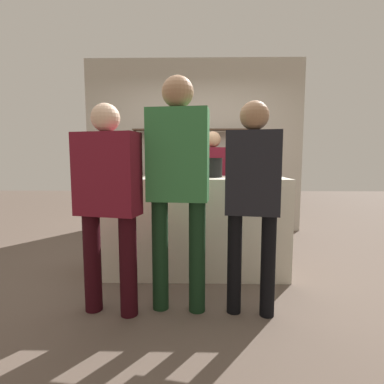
{
  "coord_description": "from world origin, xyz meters",
  "views": [
    {
      "loc": [
        0.06,
        -3.09,
        1.21
      ],
      "look_at": [
        0.0,
        0.0,
        0.86
      ],
      "focal_mm": 28.0,
      "sensor_mm": 36.0,
      "label": 1
    }
  ],
  "objects_px": {
    "counter_bottle_1": "(129,164)",
    "ice_bucket": "(213,168)",
    "customer_center": "(178,176)",
    "counter_bottle_2": "(119,166)",
    "counter_bottle_0": "(181,164)",
    "cork_jar": "(246,172)",
    "server_behind_counter": "(213,182)",
    "customer_right": "(253,191)",
    "counter_bottle_3": "(151,165)",
    "wine_glass": "(159,165)",
    "customer_left": "(108,195)"
  },
  "relations": [
    {
      "from": "counter_bottle_1",
      "to": "ice_bucket",
      "type": "distance_m",
      "value": 0.88
    },
    {
      "from": "customer_center",
      "to": "counter_bottle_2",
      "type": "bearing_deg",
      "value": 51.54
    },
    {
      "from": "counter_bottle_0",
      "to": "customer_center",
      "type": "xyz_separation_m",
      "value": [
        0.03,
        -1.0,
        -0.07
      ]
    },
    {
      "from": "cork_jar",
      "to": "server_behind_counter",
      "type": "distance_m",
      "value": 0.84
    },
    {
      "from": "counter_bottle_0",
      "to": "cork_jar",
      "type": "relative_size",
      "value": 2.85
    },
    {
      "from": "customer_center",
      "to": "customer_right",
      "type": "relative_size",
      "value": 1.12
    },
    {
      "from": "counter_bottle_0",
      "to": "counter_bottle_3",
      "type": "height_order",
      "value": "counter_bottle_0"
    },
    {
      "from": "counter_bottle_3",
      "to": "customer_center",
      "type": "relative_size",
      "value": 0.18
    },
    {
      "from": "counter_bottle_2",
      "to": "cork_jar",
      "type": "xyz_separation_m",
      "value": [
        1.27,
        0.2,
        -0.06
      ]
    },
    {
      "from": "server_behind_counter",
      "to": "ice_bucket",
      "type": "bearing_deg",
      "value": -21.87
    },
    {
      "from": "customer_right",
      "to": "customer_center",
      "type": "bearing_deg",
      "value": 95.05
    },
    {
      "from": "counter_bottle_3",
      "to": "customer_center",
      "type": "distance_m",
      "value": 1.0
    },
    {
      "from": "server_behind_counter",
      "to": "customer_right",
      "type": "bearing_deg",
      "value": -11.9
    },
    {
      "from": "counter_bottle_3",
      "to": "customer_right",
      "type": "xyz_separation_m",
      "value": [
        0.92,
        -0.99,
        -0.17
      ]
    },
    {
      "from": "wine_glass",
      "to": "customer_center",
      "type": "height_order",
      "value": "customer_center"
    },
    {
      "from": "ice_bucket",
      "to": "customer_right",
      "type": "xyz_separation_m",
      "value": [
        0.25,
        -0.9,
        -0.15
      ]
    },
    {
      "from": "cork_jar",
      "to": "ice_bucket",
      "type": "bearing_deg",
      "value": 176.15
    },
    {
      "from": "counter_bottle_3",
      "to": "ice_bucket",
      "type": "distance_m",
      "value": 0.67
    },
    {
      "from": "counter_bottle_0",
      "to": "customer_center",
      "type": "distance_m",
      "value": 1.01
    },
    {
      "from": "ice_bucket",
      "to": "customer_right",
      "type": "distance_m",
      "value": 0.95
    },
    {
      "from": "counter_bottle_3",
      "to": "server_behind_counter",
      "type": "height_order",
      "value": "server_behind_counter"
    },
    {
      "from": "counter_bottle_0",
      "to": "cork_jar",
      "type": "bearing_deg",
      "value": -14.9
    },
    {
      "from": "counter_bottle_0",
      "to": "server_behind_counter",
      "type": "distance_m",
      "value": 0.74
    },
    {
      "from": "counter_bottle_2",
      "to": "ice_bucket",
      "type": "distance_m",
      "value": 0.96
    },
    {
      "from": "counter_bottle_2",
      "to": "customer_left",
      "type": "bearing_deg",
      "value": -82.56
    },
    {
      "from": "wine_glass",
      "to": "counter_bottle_0",
      "type": "bearing_deg",
      "value": 50.32
    },
    {
      "from": "counter_bottle_3",
      "to": "wine_glass",
      "type": "xyz_separation_m",
      "value": [
        0.11,
        -0.18,
        0.0
      ]
    },
    {
      "from": "counter_bottle_3",
      "to": "customer_left",
      "type": "xyz_separation_m",
      "value": [
        -0.17,
        -0.99,
        -0.2
      ]
    },
    {
      "from": "cork_jar",
      "to": "customer_center",
      "type": "relative_size",
      "value": 0.07
    },
    {
      "from": "wine_glass",
      "to": "customer_right",
      "type": "xyz_separation_m",
      "value": [
        0.8,
        -0.81,
        -0.17
      ]
    },
    {
      "from": "counter_bottle_1",
      "to": "server_behind_counter",
      "type": "distance_m",
      "value": 1.19
    },
    {
      "from": "counter_bottle_0",
      "to": "ice_bucket",
      "type": "xyz_separation_m",
      "value": [
        0.35,
        -0.16,
        -0.04
      ]
    },
    {
      "from": "server_behind_counter",
      "to": "counter_bottle_2",
      "type": "bearing_deg",
      "value": -64.13
    },
    {
      "from": "counter_bottle_0",
      "to": "customer_left",
      "type": "relative_size",
      "value": 0.21
    },
    {
      "from": "counter_bottle_0",
      "to": "customer_right",
      "type": "distance_m",
      "value": 1.23
    },
    {
      "from": "ice_bucket",
      "to": "customer_right",
      "type": "relative_size",
      "value": 0.12
    },
    {
      "from": "counter_bottle_1",
      "to": "customer_right",
      "type": "xyz_separation_m",
      "value": [
        1.13,
        -0.92,
        -0.18
      ]
    },
    {
      "from": "cork_jar",
      "to": "customer_left",
      "type": "distance_m",
      "value": 1.48
    },
    {
      "from": "wine_glass",
      "to": "ice_bucket",
      "type": "relative_size",
      "value": 0.84
    },
    {
      "from": "cork_jar",
      "to": "server_behind_counter",
      "type": "bearing_deg",
      "value": 111.87
    },
    {
      "from": "counter_bottle_3",
      "to": "ice_bucket",
      "type": "relative_size",
      "value": 1.58
    },
    {
      "from": "counter_bottle_2",
      "to": "server_behind_counter",
      "type": "distance_m",
      "value": 1.39
    },
    {
      "from": "ice_bucket",
      "to": "cork_jar",
      "type": "bearing_deg",
      "value": -3.85
    },
    {
      "from": "cork_jar",
      "to": "customer_right",
      "type": "distance_m",
      "value": 0.89
    },
    {
      "from": "ice_bucket",
      "to": "cork_jar",
      "type": "distance_m",
      "value": 0.34
    },
    {
      "from": "ice_bucket",
      "to": "wine_glass",
      "type": "bearing_deg",
      "value": -170.82
    },
    {
      "from": "counter_bottle_1",
      "to": "server_behind_counter",
      "type": "xyz_separation_m",
      "value": [
        0.91,
        0.72,
        -0.25
      ]
    },
    {
      "from": "customer_right",
      "to": "customer_left",
      "type": "relative_size",
      "value": 1.01
    },
    {
      "from": "counter_bottle_3",
      "to": "customer_right",
      "type": "bearing_deg",
      "value": -47.3
    },
    {
      "from": "wine_glass",
      "to": "counter_bottle_1",
      "type": "bearing_deg",
      "value": 161.48
    }
  ]
}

